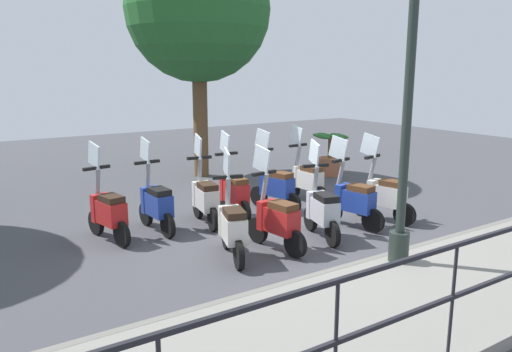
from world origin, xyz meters
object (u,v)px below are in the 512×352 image
tree_distant (198,10)px  scooter_far_5 (108,211)px  scooter_far_1 (275,186)px  scooter_far_2 (233,191)px  scooter_near_1 (353,200)px  scooter_near_4 (232,226)px  scooter_far_3 (205,197)px  scooter_far_4 (156,203)px  scooter_far_0 (306,179)px  potted_palm (330,158)px  scooter_near_0 (384,195)px  scooter_near_3 (276,219)px  lamp_post_near (406,130)px  scooter_near_2 (322,209)px

tree_distant → scooter_far_5: (-3.59, 3.44, -3.53)m
scooter_far_1 → scooter_far_2: 0.90m
scooter_near_1 → scooter_near_4: (-0.13, 2.43, 0.00)m
scooter_far_3 → scooter_far_4: bearing=92.7°
scooter_far_0 → scooter_far_1: same height
potted_palm → scooter_far_5: size_ratio=0.69×
potted_palm → scooter_near_1: 4.28m
scooter_near_0 → scooter_near_1: 0.71m
scooter_near_3 → scooter_far_1: bearing=-41.9°
scooter_far_2 → scooter_far_3: 0.64m
scooter_near_4 → scooter_far_0: bearing=-38.6°
lamp_post_near → scooter_near_4: lamp_post_near is taller
scooter_far_4 → scooter_far_2: bearing=-93.0°
tree_distant → scooter_far_4: tree_distant is taller
tree_distant → scooter_near_0: tree_distant is taller
lamp_post_near → scooter_far_1: size_ratio=2.57×
scooter_near_1 → scooter_far_4: 3.29m
potted_palm → scooter_near_2: size_ratio=0.69×
scooter_near_4 → scooter_far_5: (1.70, 1.25, 0.00)m
scooter_near_0 → scooter_far_5: 4.68m
lamp_post_near → scooter_near_1: bearing=-25.5°
scooter_near_1 → scooter_far_5: size_ratio=1.00×
scooter_near_2 → scooter_far_1: same height
scooter_near_3 → scooter_far_0: size_ratio=1.00×
scooter_near_3 → scooter_far_4: (1.79, 1.16, 0.00)m
lamp_post_near → scooter_far_0: size_ratio=2.57×
potted_palm → scooter_near_4: size_ratio=0.69×
scooter_near_1 → scooter_near_3: bearing=83.9°
scooter_near_1 → scooter_near_3: size_ratio=1.00×
scooter_far_0 → scooter_far_1: 0.88m
scooter_near_2 → scooter_far_5: bearing=74.5°
scooter_near_3 → scooter_far_3: bearing=2.9°
lamp_post_near → scooter_far_1: 3.61m
scooter_near_4 → scooter_far_4: (1.73, 0.44, 0.00)m
lamp_post_near → scooter_far_3: bearing=20.3°
lamp_post_near → scooter_far_4: (3.33, 2.05, -1.41)m
scooter_near_1 → scooter_far_2: bearing=28.5°
potted_palm → scooter_near_4: 6.11m
scooter_far_3 → scooter_far_5: bearing=96.8°
tree_distant → scooter_far_5: tree_distant is taller
potted_palm → scooter_near_1: scooter_near_1 is taller
scooter_far_3 → tree_distant: bearing=-17.0°
scooter_far_2 → scooter_near_2: bearing=-158.0°
scooter_far_1 → scooter_far_2: (0.04, 0.90, 0.00)m
scooter_near_1 → scooter_near_4: 2.44m
scooter_near_2 → scooter_far_4: bearing=65.1°
tree_distant → scooter_far_1: bearing=176.0°
scooter_far_2 → scooter_far_5: 2.29m
potted_palm → scooter_far_1: 3.55m
scooter_far_3 → scooter_near_1: bearing=-117.8°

